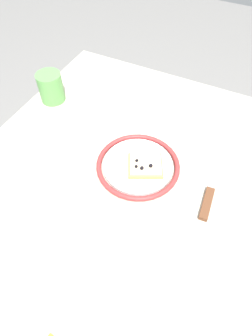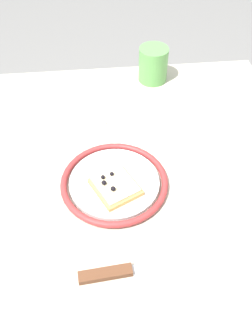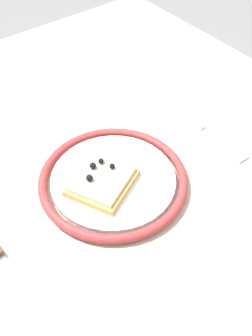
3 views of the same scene
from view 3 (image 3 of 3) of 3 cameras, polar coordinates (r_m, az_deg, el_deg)
name	(u,v)px [view 3 (image 3 of 3)]	position (r m, az deg, el deg)	size (l,w,h in m)	color
dining_table	(86,218)	(0.65, -5.84, -7.20)	(0.92, 0.90, 0.74)	#BCB29E
plate	(113,180)	(0.57, -1.87, -1.73)	(0.22, 0.22, 0.02)	white
pizza_slice_near	(102,181)	(0.55, -3.52, -1.86)	(0.11, 0.11, 0.03)	tan
fork	(200,126)	(0.67, 10.67, 5.95)	(0.02, 0.20, 0.00)	#B9B9B9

